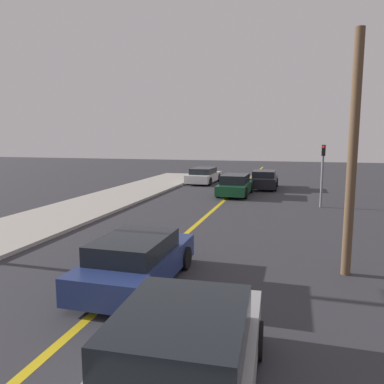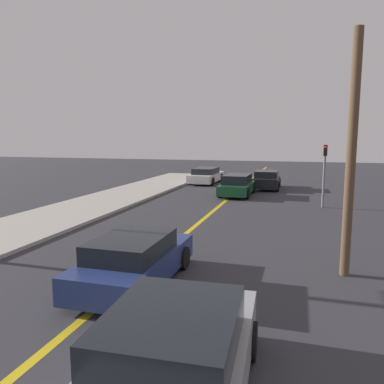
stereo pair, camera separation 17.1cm
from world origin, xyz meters
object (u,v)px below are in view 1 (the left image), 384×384
at_px(car_oncoming_far, 204,176).
at_px(car_parked_left_lot, 264,180).
at_px(car_near_right_lane, 185,356).
at_px(car_ahead_center, 137,260).
at_px(utility_pole, 352,156).
at_px(traffic_light, 322,168).
at_px(car_far_distant, 235,185).

bearing_deg(car_oncoming_far, car_parked_left_lot, -20.60).
height_order(car_near_right_lane, car_parked_left_lot, car_near_right_lane).
xyz_separation_m(car_ahead_center, utility_pole, (5.01, 2.05, 2.50)).
bearing_deg(car_near_right_lane, traffic_light, 77.40).
bearing_deg(car_parked_left_lot, car_near_right_lane, -88.78).
bearing_deg(car_ahead_center, car_parked_left_lot, 85.22).
xyz_separation_m(car_far_distant, car_oncoming_far, (-3.41, 5.70, -0.04)).
distance_m(car_ahead_center, car_parked_left_lot, 18.65).
xyz_separation_m(car_parked_left_lot, traffic_light, (3.42, -6.64, 1.40)).
distance_m(car_parked_left_lot, utility_pole, 17.07).
xyz_separation_m(car_ahead_center, car_far_distant, (0.08, 14.90, 0.04)).
bearing_deg(car_ahead_center, car_far_distant, 89.70).
height_order(car_oncoming_far, utility_pole, utility_pole).
height_order(car_parked_left_lot, traffic_light, traffic_light).
bearing_deg(traffic_light, car_parked_left_lot, 117.25).
height_order(car_ahead_center, car_far_distant, car_far_distant).
relative_size(car_near_right_lane, car_oncoming_far, 0.82).
height_order(car_far_distant, traffic_light, traffic_light).
relative_size(car_far_distant, traffic_light, 1.33).
relative_size(car_near_right_lane, car_parked_left_lot, 0.99).
height_order(car_far_distant, car_parked_left_lot, car_far_distant).
distance_m(traffic_light, utility_pole, 9.95).
relative_size(car_near_right_lane, traffic_light, 1.22).
xyz_separation_m(car_near_right_lane, car_oncoming_far, (-5.63, 24.27, -0.05)).
bearing_deg(utility_pole, car_parked_left_lot, 101.80).
bearing_deg(car_near_right_lane, car_far_distant, 93.96).
distance_m(car_far_distant, car_oncoming_far, 6.64).
relative_size(car_ahead_center, car_parked_left_lot, 1.03).
bearing_deg(car_ahead_center, car_near_right_lane, -57.85).
distance_m(car_ahead_center, traffic_light, 13.02).
relative_size(car_far_distant, car_parked_left_lot, 1.08).
bearing_deg(car_ahead_center, traffic_light, 67.37).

